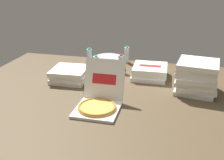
# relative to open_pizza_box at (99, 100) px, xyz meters

# --- Properties ---
(ground_plane) EXTENTS (3.20, 2.40, 0.02)m
(ground_plane) POSITION_rel_open_pizza_box_xyz_m (0.05, 0.24, -0.09)
(ground_plane) COLOR #4C3D28
(open_pizza_box) EXTENTS (0.38, 0.52, 0.39)m
(open_pizza_box) POSITION_rel_open_pizza_box_xyz_m (0.00, 0.00, 0.00)
(open_pizza_box) COLOR white
(open_pizza_box) RESTS_ON ground_plane
(pizza_stack_right_mid) EXTENTS (0.42, 0.42, 0.14)m
(pizza_stack_right_mid) POSITION_rel_open_pizza_box_xyz_m (-0.50, 0.56, -0.01)
(pizza_stack_right_mid) COLOR white
(pizza_stack_right_mid) RESTS_ON ground_plane
(pizza_stack_center_near) EXTENTS (0.44, 0.44, 0.33)m
(pizza_stack_center_near) POSITION_rel_open_pizza_box_xyz_m (0.86, 0.57, 0.09)
(pizza_stack_center_near) COLOR white
(pizza_stack_center_near) RESTS_ON ground_plane
(pizza_stack_left_mid) EXTENTS (0.40, 0.41, 0.14)m
(pizza_stack_left_mid) POSITION_rel_open_pizza_box_xyz_m (0.36, 0.86, -0.01)
(pizza_stack_left_mid) COLOR white
(pizza_stack_left_mid) RESTS_ON ground_plane
(ice_bucket) EXTENTS (0.35, 0.35, 0.14)m
(ice_bucket) POSITION_rel_open_pizza_box_xyz_m (-0.19, 1.08, -0.01)
(ice_bucket) COLOR #B7BABF
(ice_bucket) RESTS_ON ground_plane
(water_bottle_0) EXTENTS (0.07, 0.07, 0.22)m
(water_bottle_0) POSITION_rel_open_pizza_box_xyz_m (-0.46, 1.13, 0.03)
(water_bottle_0) COLOR silver
(water_bottle_0) RESTS_ON ground_plane
(water_bottle_1) EXTENTS (0.07, 0.07, 0.22)m
(water_bottle_1) POSITION_rel_open_pizza_box_xyz_m (-0.01, 1.34, 0.03)
(water_bottle_1) COLOR white
(water_bottle_1) RESTS_ON ground_plane
(water_bottle_2) EXTENTS (0.07, 0.07, 0.22)m
(water_bottle_2) POSITION_rel_open_pizza_box_xyz_m (-0.29, 0.85, 0.03)
(water_bottle_2) COLOR white
(water_bottle_2) RESTS_ON ground_plane
(water_bottle_3) EXTENTS (0.07, 0.07, 0.22)m
(water_bottle_3) POSITION_rel_open_pizza_box_xyz_m (-0.00, 0.96, 0.03)
(water_bottle_3) COLOR silver
(water_bottle_3) RESTS_ON ground_plane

